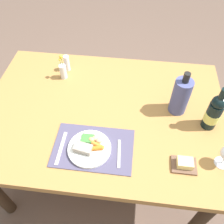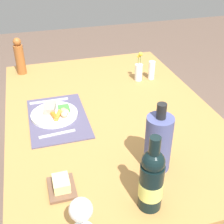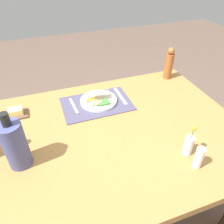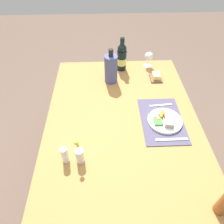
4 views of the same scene
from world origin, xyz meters
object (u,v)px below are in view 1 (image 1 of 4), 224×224
dinner_plate (89,147)px  knife (119,153)px  dining_table (104,119)px  salt_shaker (67,63)px  fork (61,148)px  wine_bottle (214,112)px  flower_vase (63,70)px  butter_dish (184,164)px  cooler_bottle (181,96)px

dinner_plate → knife: size_ratio=1.37×
dining_table → knife: knife is taller
dining_table → salt_shaker: salt_shaker is taller
dinner_plate → fork: 0.16m
dinner_plate → wine_bottle: wine_bottle is taller
fork → flower_vase: size_ratio=1.12×
wine_bottle → butter_dish: wine_bottle is taller
cooler_bottle → flower_vase: bearing=164.8°
dinner_plate → salt_shaker: (-0.28, 0.65, 0.04)m
dinner_plate → wine_bottle: (0.67, 0.25, 0.10)m
salt_shaker → butter_dish: 1.04m
flower_vase → cooler_bottle: bearing=-15.2°
fork → salt_shaker: size_ratio=1.78×
knife → cooler_bottle: (0.33, 0.36, 0.12)m
flower_vase → dinner_plate: bearing=-63.1°
fork → wine_bottle: wine_bottle is taller
dining_table → cooler_bottle: cooler_bottle is taller
dining_table → butter_dish: (0.47, -0.32, 0.11)m
dinner_plate → flower_vase: (-0.28, 0.56, 0.04)m
dining_table → fork: size_ratio=7.26×
fork → cooler_bottle: cooler_bottle is taller
dining_table → butter_dish: butter_dish is taller
cooler_bottle → dining_table: bearing=-172.0°
dining_table → dinner_plate: dinner_plate is taller
cooler_bottle → butter_dish: bearing=-87.3°
cooler_bottle → salt_shaker: 0.83m
dinner_plate → flower_vase: flower_vase is taller
salt_shaker → dinner_plate: bearing=-66.6°
fork → cooler_bottle: (0.65, 0.36, 0.12)m
knife → cooler_bottle: bearing=43.2°
dining_table → fork: fork is taller
knife → wine_bottle: wine_bottle is taller
fork → wine_bottle: (0.82, 0.26, 0.11)m
flower_vase → salt_shaker: flower_vase is taller
dining_table → butter_dish: size_ratio=11.73×
cooler_bottle → butter_dish: (0.02, -0.39, -0.10)m
dining_table → wine_bottle: wine_bottle is taller
dining_table → wine_bottle: (0.63, -0.04, 0.21)m
knife → wine_bottle: 0.58m
wine_bottle → cooler_bottle: same height
dining_table → flower_vase: bearing=139.4°
cooler_bottle → knife: bearing=-132.1°
salt_shaker → butter_dish: size_ratio=0.91×
dinner_plate → knife: dinner_plate is taller
fork → flower_vase: bearing=102.4°
wine_bottle → flower_vase: (-0.95, 0.31, -0.06)m
flower_vase → fork: bearing=-77.5°
dinner_plate → butter_dish: (0.51, -0.04, -0.00)m
dining_table → flower_vase: (-0.32, 0.27, 0.15)m
fork → butter_dish: (0.66, -0.02, 0.01)m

